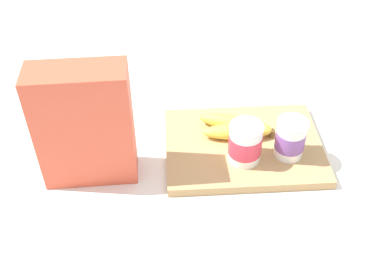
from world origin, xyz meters
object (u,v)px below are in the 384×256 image
(cereal_box, at_px, (85,126))
(yogurt_cup_back, at_px, (245,143))
(yogurt_cup_front, at_px, (290,139))
(banana_bunch, at_px, (236,127))
(cutting_board, at_px, (243,147))

(cereal_box, bearing_deg, yogurt_cup_back, 178.73)
(yogurt_cup_front, distance_m, banana_bunch, 0.13)
(yogurt_cup_back, bearing_deg, cereal_box, 0.45)
(banana_bunch, bearing_deg, yogurt_cup_back, 93.86)
(yogurt_cup_front, bearing_deg, cutting_board, -23.96)
(cutting_board, distance_m, yogurt_cup_back, 0.07)
(yogurt_cup_front, relative_size, yogurt_cup_back, 1.00)
(cereal_box, height_order, yogurt_cup_back, cereal_box)
(cutting_board, distance_m, cereal_box, 0.35)
(banana_bunch, bearing_deg, yogurt_cup_front, 143.85)
(cereal_box, xyz_separation_m, yogurt_cup_front, (-0.41, -0.01, -0.07))
(cutting_board, xyz_separation_m, cereal_box, (0.32, 0.05, 0.12))
(cereal_box, relative_size, yogurt_cup_back, 2.91)
(cutting_board, xyz_separation_m, banana_bunch, (0.01, -0.03, 0.03))
(cutting_board, height_order, banana_bunch, banana_bunch)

